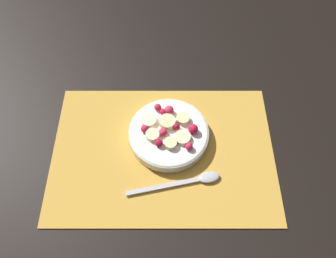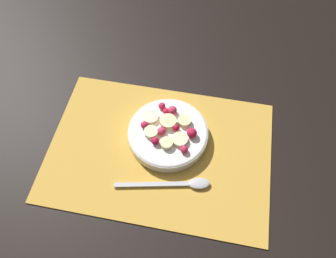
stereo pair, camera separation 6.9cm
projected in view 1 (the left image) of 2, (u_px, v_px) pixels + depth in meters
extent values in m
plane|color=black|center=(162.00, 152.00, 0.70)|extent=(3.00, 3.00, 0.00)
cube|color=gold|center=(162.00, 151.00, 0.70)|extent=(0.47, 0.33, 0.01)
cylinder|color=silver|center=(168.00, 134.00, 0.71)|extent=(0.17, 0.17, 0.02)
torus|color=silver|center=(168.00, 132.00, 0.70)|extent=(0.17, 0.17, 0.01)
cylinder|color=white|center=(168.00, 131.00, 0.70)|extent=(0.15, 0.15, 0.00)
cylinder|color=beige|center=(170.00, 145.00, 0.67)|extent=(0.03, 0.03, 0.01)
cylinder|color=beige|center=(166.00, 122.00, 0.70)|extent=(0.05, 0.05, 0.01)
cylinder|color=beige|center=(182.00, 138.00, 0.68)|extent=(0.05, 0.05, 0.01)
cylinder|color=beige|center=(152.00, 135.00, 0.68)|extent=(0.03, 0.03, 0.01)
cylinder|color=#F4EAB7|center=(148.00, 120.00, 0.70)|extent=(0.05, 0.05, 0.01)
cylinder|color=beige|center=(182.00, 119.00, 0.70)|extent=(0.04, 0.04, 0.01)
sphere|color=red|center=(161.00, 112.00, 0.71)|extent=(0.01, 0.01, 0.01)
sphere|color=#B21433|center=(158.00, 142.00, 0.67)|extent=(0.02, 0.02, 0.02)
sphere|color=red|center=(192.00, 129.00, 0.68)|extent=(0.02, 0.02, 0.02)
sphere|color=#D12347|center=(188.00, 146.00, 0.67)|extent=(0.02, 0.02, 0.02)
sphere|color=#B21433|center=(176.00, 127.00, 0.69)|extent=(0.01, 0.01, 0.01)
sphere|color=#DB3356|center=(164.00, 132.00, 0.68)|extent=(0.02, 0.02, 0.02)
sphere|color=#DB3356|center=(168.00, 110.00, 0.71)|extent=(0.02, 0.02, 0.02)
sphere|color=#D12347|center=(157.00, 107.00, 0.72)|extent=(0.02, 0.02, 0.02)
sphere|color=#D12347|center=(144.00, 129.00, 0.69)|extent=(0.02, 0.02, 0.02)
cube|color=#B2B2B7|center=(163.00, 186.00, 0.65)|extent=(0.15, 0.04, 0.00)
ellipsoid|color=#B2B2B7|center=(208.00, 177.00, 0.66)|extent=(0.05, 0.03, 0.01)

